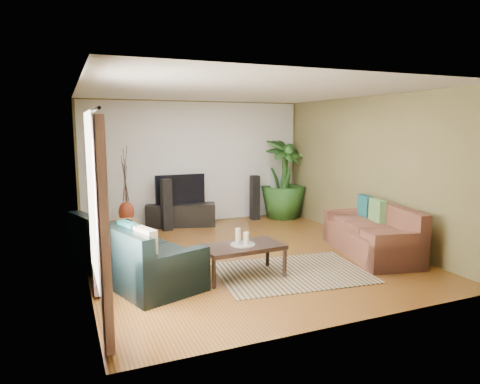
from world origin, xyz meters
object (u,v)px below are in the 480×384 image
sofa_left (134,248)px  television (180,189)px  speaker_left (166,205)px  pedestal (127,228)px  side_table (120,239)px  vase (126,212)px  tv_stand (181,215)px  sofa_right (371,230)px  coffee_table (243,261)px  speaker_right (255,198)px  potted_plant (283,179)px

sofa_left → television: 3.20m
speaker_left → pedestal: size_ratio=3.25×
speaker_left → side_table: size_ratio=1.83×
speaker_left → television: bearing=26.7°
vase → side_table: bearing=-102.5°
sofa_left → pedestal: (0.23, 2.42, -0.26)m
pedestal → television: bearing=19.3°
tv_stand → side_table: (-1.50, -1.77, 0.05)m
sofa_left → television: bearing=-45.8°
tv_stand → side_table: 2.32m
sofa_right → coffee_table: sofa_right is taller
sofa_left → coffee_table: (1.44, -0.59, -0.19)m
coffee_table → speaker_right: 3.87m
sofa_left → potted_plant: (3.91, 2.77, 0.51)m
potted_plant → pedestal: (-3.68, -0.35, -0.77)m
sofa_right → speaker_right: size_ratio=1.93×
sofa_left → vase: (0.23, 2.42, 0.06)m
potted_plant → pedestal: size_ratio=5.64×
speaker_left → vase: 0.86m
pedestal → vase: (0.00, 0.00, 0.32)m
sofa_right → side_table: size_ratio=3.38×
television → vase: size_ratio=2.56×
side_table → pedestal: bearing=77.5°
television → potted_plant: (2.47, -0.07, 0.12)m
coffee_table → television: television is taller
vase → speaker_right: bearing=8.1°
sofa_right → tv_stand: (-2.42, 3.25, -0.18)m
television → pedestal: television is taller
speaker_right → side_table: (-3.27, -1.77, -0.22)m
coffee_table → speaker_right: size_ratio=1.12×
speaker_right → side_table: 3.72m
coffee_table → tv_stand: tv_stand is taller
sofa_right → potted_plant: 3.22m
tv_stand → side_table: bearing=-114.1°
coffee_table → tv_stand: size_ratio=0.78×
sofa_right → coffee_table: 2.43m
pedestal → speaker_right: bearing=8.1°
television → vase: bearing=-160.7°
sofa_right → side_table: sofa_right is taller
vase → sofa_left: bearing=-95.5°
tv_stand → speaker_right: speaker_right is taller
potted_plant → side_table: potted_plant is taller
television → vase: television is taller
tv_stand → speaker_right: 1.79m
coffee_table → speaker_right: speaker_right is taller
sofa_left → sofa_right: 3.88m
sofa_left → pedestal: size_ratio=6.94×
sofa_right → vase: 4.60m
tv_stand → sofa_left: bearing=-100.6°
potted_plant → side_table: bearing=-156.9°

